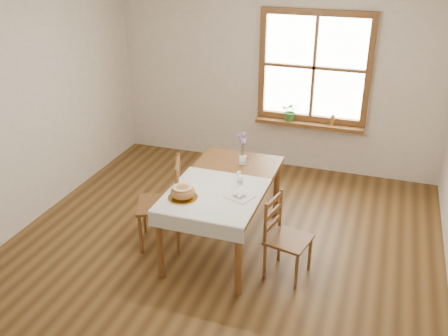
# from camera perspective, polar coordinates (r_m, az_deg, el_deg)

# --- Properties ---
(ground) EXTENTS (5.00, 5.00, 0.00)m
(ground) POSITION_cam_1_polar(r_m,az_deg,el_deg) (5.22, -1.08, -10.32)
(ground) COLOR brown
(ground) RESTS_ON ground
(room_walls) EXTENTS (4.60, 5.10, 2.65)m
(room_walls) POSITION_cam_1_polar(r_m,az_deg,el_deg) (4.44, -1.26, 7.85)
(room_walls) COLOR beige
(room_walls) RESTS_ON ground
(window) EXTENTS (1.46, 0.08, 1.46)m
(window) POSITION_cam_1_polar(r_m,az_deg,el_deg) (6.71, 10.27, 11.25)
(window) COLOR brown
(window) RESTS_ON ground
(window_sill) EXTENTS (1.46, 0.20, 0.05)m
(window_sill) POSITION_cam_1_polar(r_m,az_deg,el_deg) (6.87, 9.69, 4.96)
(window_sill) COLOR brown
(window_sill) RESTS_ON ground
(dining_table) EXTENTS (0.90, 1.60, 0.75)m
(dining_table) POSITION_cam_1_polar(r_m,az_deg,el_deg) (5.11, 0.00, -2.38)
(dining_table) COLOR brown
(dining_table) RESTS_ON ground
(table_linen) EXTENTS (0.91, 0.99, 0.01)m
(table_linen) POSITION_cam_1_polar(r_m,az_deg,el_deg) (4.81, -1.17, -3.03)
(table_linen) COLOR silver
(table_linen) RESTS_ON dining_table
(chair_left) EXTENTS (0.60, 0.59, 0.97)m
(chair_left) POSITION_cam_1_polar(r_m,az_deg,el_deg) (5.26, -7.39, -4.01)
(chair_left) COLOR brown
(chair_left) RESTS_ON ground
(chair_right) EXTENTS (0.47, 0.46, 0.82)m
(chair_right) POSITION_cam_1_polar(r_m,az_deg,el_deg) (4.82, 7.40, -7.99)
(chair_right) COLOR brown
(chair_right) RESTS_ON ground
(bread_plate) EXTENTS (0.32, 0.32, 0.01)m
(bread_plate) POSITION_cam_1_polar(r_m,az_deg,el_deg) (4.75, -4.71, -3.39)
(bread_plate) COLOR white
(bread_plate) RESTS_ON table_linen
(bread_loaf) EXTENTS (0.24, 0.24, 0.13)m
(bread_loaf) POSITION_cam_1_polar(r_m,az_deg,el_deg) (4.71, -4.74, -2.63)
(bread_loaf) COLOR #B47D3F
(bread_loaf) RESTS_ON bread_plate
(egg_napkin) EXTENTS (0.29, 0.27, 0.01)m
(egg_napkin) POSITION_cam_1_polar(r_m,az_deg,el_deg) (4.76, 1.78, -3.28)
(egg_napkin) COLOR silver
(egg_napkin) RESTS_ON table_linen
(eggs) EXTENTS (0.23, 0.22, 0.04)m
(eggs) POSITION_cam_1_polar(r_m,az_deg,el_deg) (4.74, 1.78, -3.01)
(eggs) COLOR silver
(eggs) RESTS_ON egg_napkin
(salt_shaker) EXTENTS (0.05, 0.05, 0.08)m
(salt_shaker) POSITION_cam_1_polar(r_m,az_deg,el_deg) (5.09, 1.70, -0.77)
(salt_shaker) COLOR white
(salt_shaker) RESTS_ON table_linen
(pepper_shaker) EXTENTS (0.07, 0.07, 0.10)m
(pepper_shaker) POSITION_cam_1_polar(r_m,az_deg,el_deg) (4.96, 1.86, -1.39)
(pepper_shaker) COLOR white
(pepper_shaker) RESTS_ON table_linen
(flower_vase) EXTENTS (0.10, 0.10, 0.09)m
(flower_vase) POSITION_cam_1_polar(r_m,az_deg,el_deg) (5.42, 2.16, 0.86)
(flower_vase) COLOR white
(flower_vase) RESTS_ON dining_table
(lavender_bouquet) EXTENTS (0.15, 0.15, 0.27)m
(lavender_bouquet) POSITION_cam_1_polar(r_m,az_deg,el_deg) (5.35, 2.19, 2.64)
(lavender_bouquet) COLOR #685393
(lavender_bouquet) RESTS_ON flower_vase
(potted_plant) EXTENTS (0.24, 0.27, 0.20)m
(potted_plant) POSITION_cam_1_polar(r_m,az_deg,el_deg) (6.87, 7.59, 6.22)
(potted_plant) COLOR #39712D
(potted_plant) RESTS_ON window_sill
(amber_bottle) EXTENTS (0.06, 0.06, 0.15)m
(amber_bottle) POSITION_cam_1_polar(r_m,az_deg,el_deg) (6.80, 12.31, 5.41)
(amber_bottle) COLOR #A2671D
(amber_bottle) RESTS_ON window_sill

